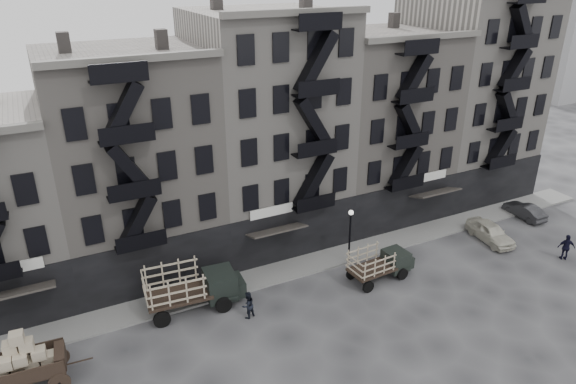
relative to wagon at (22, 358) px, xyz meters
name	(u,v)px	position (x,y,z in m)	size (l,w,h in m)	color
ground	(331,293)	(18.11, 0.01, -1.88)	(140.00, 140.00, 0.00)	#38383A
sidewalk	(304,265)	(18.11, 3.76, -1.80)	(55.00, 2.50, 0.15)	slate
building_midwest	(133,164)	(8.11, 9.83, 5.62)	(10.00, 11.35, 16.20)	gray
building_center	(267,130)	(18.11, 9.83, 6.62)	(10.00, 11.35, 18.20)	#9B968F
building_mideast	(376,125)	(28.11, 9.83, 5.62)	(10.00, 11.35, 16.20)	gray
building_east	(468,95)	(38.11, 9.83, 7.12)	(10.00, 11.35, 19.20)	#9B968F
lamp_post	(350,229)	(21.11, 2.61, 0.90)	(0.36, 0.36, 4.28)	black
wagon	(22,358)	(0.00, 0.00, 0.00)	(4.02, 2.36, 3.29)	black
stake_truck_west	(192,284)	(9.53, 2.59, -0.14)	(6.22, 2.94, 3.04)	black
stake_truck_east	(380,261)	(21.92, 0.02, -0.51)	(4.89, 2.25, 2.40)	black
car_east	(490,232)	(32.81, 0.46, -1.13)	(1.76, 4.37, 1.49)	beige
car_far	(525,211)	(38.53, 2.06, -1.25)	(1.32, 3.80, 1.25)	#252527
pedestrian_mid	(248,305)	(12.24, 0.16, -0.99)	(0.87, 0.67, 1.78)	black
policeman	(566,247)	(35.53, -4.05, -0.88)	(1.17, 0.49, 2.00)	black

